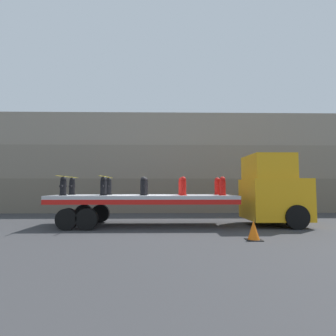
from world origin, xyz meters
TOP-DOWN VIEW (x-y plane):
  - ground_plane at (0.00, 0.00)m, footprint 120.00×120.00m
  - rock_cliff at (0.00, 7.23)m, footprint 60.00×3.30m
  - truck_cab at (5.97, 0.00)m, footprint 2.54×2.58m
  - flatbed_trailer at (-0.58, 0.00)m, footprint 8.12×2.60m
  - fire_hydrant_black_near_0 at (-3.46, -0.55)m, footprint 0.33×0.58m
  - fire_hydrant_black_far_0 at (-3.46, 0.55)m, footprint 0.33×0.58m
  - fire_hydrant_black_near_1 at (-1.73, -0.55)m, footprint 0.33×0.58m
  - fire_hydrant_black_far_1 at (-1.73, 0.55)m, footprint 0.33×0.58m
  - fire_hydrant_black_near_2 at (0.00, -0.55)m, footprint 0.33×0.58m
  - fire_hydrant_black_far_2 at (0.00, 0.55)m, footprint 0.33×0.58m
  - fire_hydrant_red_near_3 at (1.73, -0.55)m, footprint 0.33×0.58m
  - fire_hydrant_red_far_3 at (1.73, 0.55)m, footprint 0.33×0.58m
  - fire_hydrant_red_near_4 at (3.46, -0.55)m, footprint 0.33×0.58m
  - fire_hydrant_red_far_4 at (3.46, 0.55)m, footprint 0.33×0.58m
  - cargo_strap_rear at (-3.46, 0.00)m, footprint 0.05×2.70m
  - cargo_strap_middle at (-1.73, 0.00)m, footprint 0.05×2.70m
  - traffic_cone at (3.85, -3.27)m, footprint 0.50×0.50m

SIDE VIEW (x-z plane):
  - ground_plane at x=0.00m, z-range 0.00..0.00m
  - traffic_cone at x=3.85m, z-range -0.01..0.64m
  - flatbed_trailer at x=-0.58m, z-range 0.41..1.79m
  - truck_cab at x=5.97m, z-range -0.04..3.16m
  - fire_hydrant_black_near_0 at x=-3.46m, z-range 1.36..2.19m
  - fire_hydrant_black_far_0 at x=-3.46m, z-range 1.36..2.19m
  - fire_hydrant_black_near_1 at x=-1.73m, z-range 1.36..2.19m
  - fire_hydrant_black_far_1 at x=-1.73m, z-range 1.36..2.19m
  - fire_hydrant_black_near_2 at x=0.00m, z-range 1.36..2.19m
  - fire_hydrant_black_far_2 at x=0.00m, z-range 1.36..2.19m
  - fire_hydrant_red_near_3 at x=1.73m, z-range 1.36..2.19m
  - fire_hydrant_red_far_3 at x=1.73m, z-range 1.36..2.19m
  - fire_hydrant_red_near_4 at x=3.46m, z-range 1.36..2.19m
  - fire_hydrant_red_far_4 at x=3.46m, z-range 1.36..2.19m
  - cargo_strap_rear at x=-3.46m, z-range 2.20..2.21m
  - cargo_strap_middle at x=-1.73m, z-range 2.20..2.21m
  - rock_cliff at x=0.00m, z-range 0.00..6.91m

